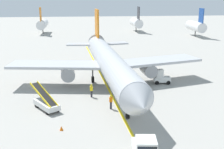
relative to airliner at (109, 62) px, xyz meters
The scene contains 11 objects.
ground_plane 12.85m from the airliner, 84.41° to the right, with size 300.00×300.00×0.00m, color #9E9B93.
taxi_line_yellow 8.09m from the airliner, 89.75° to the right, with size 0.30×80.00×0.01m, color yellow.
airliner is the anchor object (origin of this frame).
baggage_tug_near_wing 8.04m from the airliner, ahead, with size 2.51×1.53×2.10m.
belt_loader_forward_hold 11.97m from the airliner, 133.71° to the right, with size 3.76×4.88×2.59m.
ground_crew_marshaller 6.24m from the airliner, 119.01° to the right, with size 0.36×0.24×1.70m.
ground_crew_wing_walker 9.58m from the airliner, 94.67° to the right, with size 0.36×0.24×1.70m.
safety_cone_nose_right 15.61m from the airliner, 113.47° to the right, with size 0.36×0.36×0.44m, color orange.
distant_aircraft_far_left 62.09m from the airliner, 105.08° to the left, with size 3.00×10.10×8.80m.
distant_aircraft_mid_left 63.55m from the airliner, 75.24° to the left, with size 3.00×10.10×8.80m.
distant_aircraft_mid_right 57.14m from the airliner, 55.62° to the left, with size 3.00×10.10×8.80m.
Camera 1 is at (-5.36, -27.32, 12.56)m, focal length 46.16 mm.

